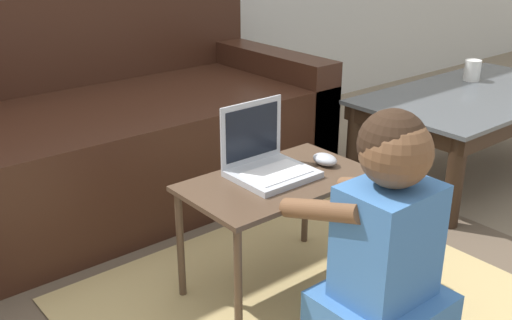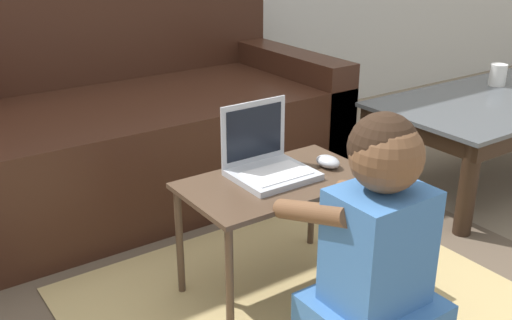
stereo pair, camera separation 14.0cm
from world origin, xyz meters
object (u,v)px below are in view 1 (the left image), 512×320
Objects in this scene: laptop at (267,163)px; couch at (86,136)px; coffee_table at (476,105)px; computer_mouse at (325,159)px; laptop_desk at (277,193)px; person_seated at (384,252)px; cup_on_table at (472,70)px.

couch is at bearing 100.41° from laptop.
coffee_table is 12.86× the size of computer_mouse.
couch is 1.11m from computer_mouse.
laptop_desk is at bearing 176.69° from computer_mouse.
laptop is at bearing -79.59° from couch.
person_seated reaches higher than coffee_table.
laptop reaches higher than laptop_desk.
person_seated is 7.07× the size of cup_on_table.
person_seated is at bearing -155.08° from cup_on_table.
laptop_desk is 2.45× the size of laptop.
laptop_desk is at bearing -174.26° from coffee_table.
couch is 19.49× the size of cup_on_table.
computer_mouse reaches higher than laptop_desk.
person_seated is at bearing -82.66° from couch.
person_seated is (0.01, -0.43, -0.02)m from laptop_desk.
cup_on_table is (1.33, 0.29, 0.04)m from computer_mouse.
computer_mouse is at bearing -172.72° from coffee_table.
cup_on_table is (1.71, -0.75, 0.16)m from couch.
laptop is at bearing -171.39° from cup_on_table.
couch reaches higher than coffee_table.
laptop is 0.34× the size of person_seated.
cup_on_table is at bearing 39.31° from coffee_table.
person_seated is at bearing -89.25° from laptop_desk.
laptop_desk is 0.83× the size of person_seated.
couch is 1.00m from laptop.
computer_mouse is 0.47m from person_seated.
cup_on_table is (0.17, 0.14, 0.11)m from coffee_table.
laptop is at bearing -176.21° from coffee_table.
coffee_table is 1.63× the size of person_seated.
cup_on_table is (1.53, 0.23, 0.02)m from laptop.
person_seated is at bearing -89.10° from laptop.
laptop_desk is 6.51× the size of computer_mouse.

